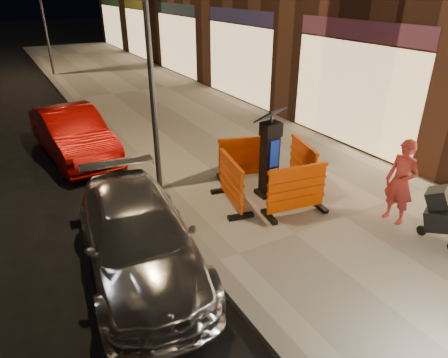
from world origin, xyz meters
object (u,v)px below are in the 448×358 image
car_red (77,157)px  stroller (447,217)px  barrier_front (296,190)px  barrier_bldgside (303,164)px  parking_kiosk (270,155)px  car_silver (142,267)px  barrier_kerbside (231,182)px  man (401,182)px  barrier_back (245,158)px

car_red → stroller: 9.22m
barrier_front → barrier_bldgside: size_ratio=1.00×
parking_kiosk → stroller: parking_kiosk is taller
barrier_bldgside → car_silver: size_ratio=0.31×
barrier_front → stroller: size_ratio=1.40×
barrier_bldgside → barrier_kerbside: bearing=105.4°
barrier_front → man: man is taller
parking_kiosk → car_silver: size_ratio=0.44×
barrier_front → man: 1.96m
barrier_bldgside → car_silver: (-4.20, -0.90, -0.67)m
barrier_back → stroller: bearing=-50.1°
barrier_front → car_red: size_ratio=0.32×
barrier_back → barrier_kerbside: size_ratio=1.00×
barrier_back → car_red: barrier_back is taller
barrier_bldgside → car_red: barrier_bldgside is taller
parking_kiosk → barrier_front: (0.00, -0.95, -0.41)m
barrier_bldgside → car_silver: barrier_bldgside is taller
barrier_front → car_silver: barrier_front is taller
car_red → stroller: (4.93, -7.76, 0.62)m
barrier_kerbside → barrier_bldgside: bearing=-78.6°
barrier_bldgside → stroller: barrier_bldgside is taller
car_red → barrier_front: bearing=-65.8°
car_silver → man: size_ratio=2.53×
barrier_bldgside → man: (0.58, -2.13, 0.32)m
car_silver → barrier_bldgside: bearing=19.4°
barrier_bldgside → stroller: (0.78, -3.03, -0.04)m
barrier_bldgside → car_red: size_ratio=0.32×
barrier_back → barrier_bldgside: (0.95, -0.95, 0.00)m
barrier_bldgside → stroller: size_ratio=1.40×
car_red → man: (4.73, -6.86, 0.99)m
barrier_kerbside → car_silver: barrier_kerbside is taller
stroller → man: bearing=78.0°
barrier_kerbside → car_silver: bearing=122.7°
parking_kiosk → car_silver: parking_kiosk is taller
parking_kiosk → barrier_bldgside: size_ratio=1.40×
barrier_front → man: bearing=-29.3°
stroller → barrier_back: bearing=89.0°
parking_kiosk → barrier_kerbside: bearing=-166.6°
barrier_back → man: bearing=-47.2°
stroller → barrier_kerbside: bearing=107.0°
barrier_kerbside → barrier_front: bearing=-123.6°
car_red → car_silver: bearing=-95.7°
car_red → man: 8.39m
barrier_back → barrier_bldgside: bearing=-28.6°
barrier_back → man: 3.46m
parking_kiosk → man: parking_kiosk is taller
barrier_kerbside → car_red: bearing=36.9°
car_silver → stroller: (4.98, -2.13, 0.62)m
car_red → stroller: bearing=-62.8°
parking_kiosk → barrier_front: bearing=-76.6°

